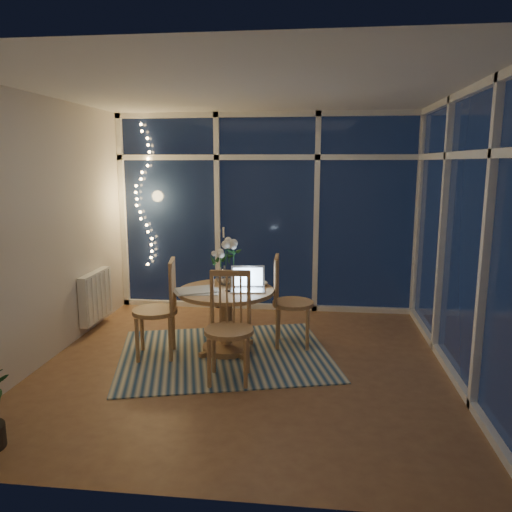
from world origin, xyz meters
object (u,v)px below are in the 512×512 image
(chair_front, at_px, (229,328))
(flower_vase, at_px, (225,275))
(chair_right, at_px, (293,301))
(dining_table, at_px, (226,321))
(laptop, at_px, (248,279))
(chair_left, at_px, (155,309))

(chair_front, relative_size, flower_vase, 4.82)
(chair_right, bearing_deg, flower_vase, 91.31)
(chair_right, xyz_separation_m, flower_vase, (-0.74, -0.03, 0.28))
(chair_right, distance_m, chair_front, 1.11)
(chair_right, bearing_deg, dining_table, 109.61)
(chair_right, height_order, laptop, chair_right)
(chair_right, xyz_separation_m, chair_front, (-0.53, -0.97, 0.00))
(chair_left, distance_m, chair_front, 0.97)
(laptop, xyz_separation_m, flower_vase, (-0.29, 0.26, -0.02))
(chair_front, bearing_deg, laptop, 79.03)
(laptop, bearing_deg, chair_right, 25.16)
(dining_table, height_order, flower_vase, flower_vase)
(laptop, bearing_deg, chair_left, -175.53)
(chair_right, xyz_separation_m, laptop, (-0.45, -0.29, 0.30))
(chair_left, bearing_deg, laptop, 90.82)
(dining_table, xyz_separation_m, chair_left, (-0.69, -0.22, 0.18))
(chair_left, height_order, chair_front, chair_left)
(chair_right, relative_size, chair_front, 0.99)
(chair_left, xyz_separation_m, chair_front, (0.84, -0.49, -0.01))
(chair_right, distance_m, laptop, 0.61)
(laptop, bearing_deg, flower_vase, 130.73)
(dining_table, distance_m, laptop, 0.52)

